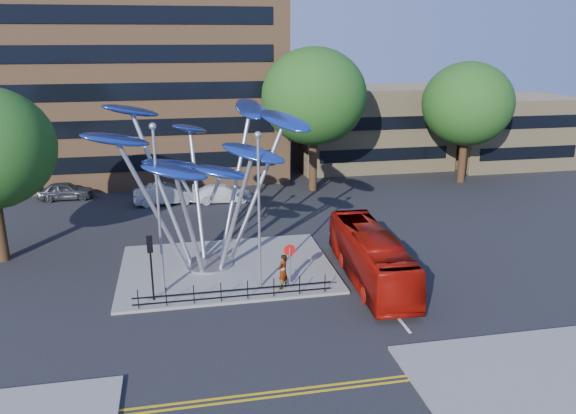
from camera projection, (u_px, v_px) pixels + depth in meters
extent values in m
plane|color=black|center=(259.00, 317.00, 26.93)|extent=(120.00, 120.00, 0.00)
cube|color=slate|center=(227.00, 268.00, 32.35)|extent=(12.00, 9.00, 0.15)
cube|color=slate|center=(557.00, 371.00, 22.41)|extent=(12.00, 6.00, 0.15)
cube|color=gold|center=(283.00, 391.00, 21.31)|extent=(40.00, 0.12, 0.01)
cube|color=gold|center=(284.00, 396.00, 21.02)|extent=(40.00, 0.12, 0.01)
cube|color=brown|center=(141.00, 12.00, 51.41)|extent=(25.00, 15.00, 30.00)
cube|color=tan|center=(371.00, 127.00, 56.88)|extent=(15.00, 8.00, 8.00)
cube|color=tan|center=(507.00, 131.00, 57.77)|extent=(12.00, 8.00, 7.00)
cylinder|color=black|center=(313.00, 158.00, 48.22)|extent=(0.70, 0.70, 5.72)
ellipsoid|color=#1A4915|center=(314.00, 96.00, 46.69)|extent=(8.80, 8.80, 8.10)
cylinder|color=black|center=(463.00, 155.00, 50.93)|extent=(0.70, 0.70, 5.06)
ellipsoid|color=#1A4915|center=(467.00, 104.00, 49.58)|extent=(8.00, 8.00, 7.36)
cylinder|color=#9EA0A5|center=(209.00, 264.00, 32.59)|extent=(2.80, 2.80, 0.12)
cylinder|color=#9EA0A5|center=(184.00, 205.00, 30.68)|extent=(0.24, 0.24, 7.80)
ellipsoid|color=#2947B3|center=(116.00, 140.00, 28.00)|extent=(3.92, 2.95, 1.39)
cylinder|color=#9EA0A5|center=(200.00, 218.00, 30.66)|extent=(0.24, 0.24, 6.40)
ellipsoid|color=#2947B3|center=(175.00, 172.00, 27.43)|extent=(3.47, 1.78, 1.31)
cylinder|color=#9EA0A5|center=(218.00, 211.00, 30.94)|extent=(0.24, 0.24, 7.00)
ellipsoid|color=#2947B3|center=(253.00, 153.00, 28.75)|extent=(3.81, 3.11, 1.36)
cylinder|color=#9EA0A5|center=(227.00, 196.00, 31.63)|extent=(0.24, 0.24, 8.20)
ellipsoid|color=#2947B3|center=(285.00, 121.00, 31.44)|extent=(3.52, 4.06, 1.44)
cylinder|color=#9EA0A5|center=(219.00, 189.00, 32.34)|extent=(0.24, 0.24, 8.60)
ellipsoid|color=#2947B3|center=(250.00, 109.00, 33.37)|extent=(2.21, 3.79, 1.39)
cylinder|color=#9EA0A5|center=(202.00, 199.00, 32.42)|extent=(0.24, 0.24, 7.40)
ellipsoid|color=#2947B3|center=(190.00, 129.00, 33.70)|extent=(3.02, 3.71, 1.34)
cylinder|color=#9EA0A5|center=(187.00, 191.00, 31.50)|extent=(0.24, 0.24, 8.80)
ellipsoid|color=#2947B3|center=(131.00, 111.00, 31.00)|extent=(3.88, 3.60, 1.42)
ellipsoid|color=#2947B3|center=(171.00, 165.00, 30.70)|extent=(3.40, 1.96, 1.13)
ellipsoid|color=#2947B3|center=(221.00, 172.00, 30.76)|extent=(3.39, 2.16, 1.11)
cylinder|color=#9EA0A5|center=(159.00, 213.00, 28.08)|extent=(0.14, 0.14, 8.50)
sphere|color=#9EA0A5|center=(153.00, 126.00, 26.80)|extent=(0.36, 0.36, 0.36)
cylinder|color=#9EA0A5|center=(259.00, 215.00, 28.62)|extent=(0.14, 0.14, 8.00)
sphere|color=#9EA0A5|center=(258.00, 135.00, 27.41)|extent=(0.36, 0.36, 0.36)
cylinder|color=black|center=(152.00, 271.00, 27.83)|extent=(0.10, 0.10, 3.20)
cube|color=black|center=(150.00, 244.00, 27.42)|extent=(0.28, 0.18, 0.85)
sphere|color=#FF0C0C|center=(149.00, 239.00, 27.33)|extent=(0.18, 0.18, 0.18)
cylinder|color=#9EA0A5|center=(290.00, 268.00, 29.27)|extent=(0.08, 0.08, 2.30)
cylinder|color=red|center=(290.00, 250.00, 29.00)|extent=(0.60, 0.04, 0.60)
cube|color=white|center=(290.00, 250.00, 29.02)|extent=(0.42, 0.03, 0.10)
cylinder|color=black|center=(138.00, 299.00, 27.27)|extent=(0.05, 0.05, 1.00)
cylinder|color=black|center=(166.00, 297.00, 27.52)|extent=(0.05, 0.05, 1.00)
cylinder|color=black|center=(194.00, 294.00, 27.77)|extent=(0.05, 0.05, 1.00)
cylinder|color=black|center=(221.00, 292.00, 28.02)|extent=(0.05, 0.05, 1.00)
cylinder|color=black|center=(248.00, 290.00, 28.27)|extent=(0.05, 0.05, 1.00)
cylinder|color=black|center=(274.00, 288.00, 28.53)|extent=(0.05, 0.05, 1.00)
cylinder|color=black|center=(300.00, 285.00, 28.78)|extent=(0.05, 0.05, 1.00)
cylinder|color=black|center=(325.00, 283.00, 29.03)|extent=(0.05, 0.05, 1.00)
cube|color=black|center=(234.00, 290.00, 28.13)|extent=(10.00, 0.06, 0.06)
cube|color=black|center=(235.00, 296.00, 28.24)|extent=(10.00, 0.06, 0.06)
imported|color=#960E06|center=(371.00, 256.00, 30.53)|extent=(2.81, 10.18, 2.81)
imported|color=gray|center=(283.00, 271.00, 29.35)|extent=(0.81, 0.81, 1.90)
imported|color=#3B3E43|center=(66.00, 191.00, 45.92)|extent=(4.34, 1.76, 1.48)
imported|color=#B8BCC0|center=(166.00, 194.00, 44.69)|extent=(5.12, 2.04, 1.66)
imported|color=white|center=(223.00, 193.00, 45.37)|extent=(4.83, 1.97, 1.40)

